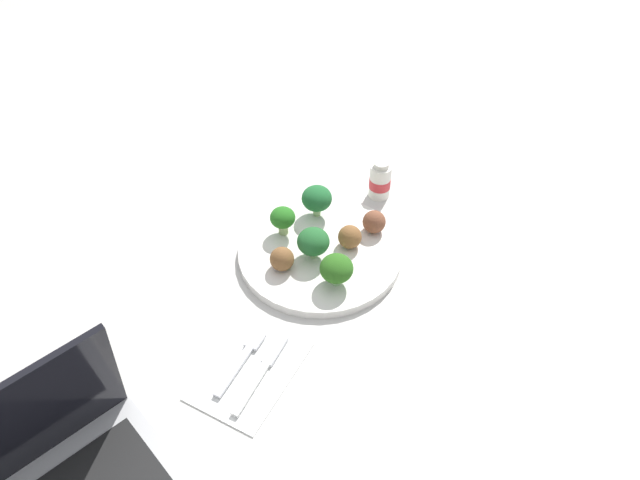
% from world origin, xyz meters
% --- Properties ---
extents(ground_plane, '(4.00, 4.00, 0.00)m').
position_xyz_m(ground_plane, '(0.00, 0.00, 0.00)').
color(ground_plane, beige).
extents(plate, '(0.28, 0.28, 0.02)m').
position_xyz_m(plate, '(0.00, 0.00, 0.01)').
color(plate, white).
rests_on(plate, ground_plane).
extents(broccoli_floret_front_left, '(0.05, 0.05, 0.06)m').
position_xyz_m(broccoli_floret_front_left, '(-0.02, 0.00, 0.05)').
color(broccoli_floret_front_left, '#9ABE7E').
rests_on(broccoli_floret_front_left, plate).
extents(broccoli_floret_front_right, '(0.05, 0.05, 0.06)m').
position_xyz_m(broccoli_floret_front_right, '(-0.05, -0.06, 0.05)').
color(broccoli_floret_front_right, '#93C683').
rests_on(broccoli_floret_front_right, plate).
extents(broccoli_floret_far_rim, '(0.04, 0.04, 0.05)m').
position_xyz_m(broccoli_floret_far_rim, '(-0.00, 0.07, 0.05)').
color(broccoli_floret_far_rim, '#A0B977').
rests_on(broccoli_floret_far_rim, plate).
extents(broccoli_floret_mid_right, '(0.05, 0.05, 0.06)m').
position_xyz_m(broccoli_floret_mid_right, '(0.07, 0.05, 0.05)').
color(broccoli_floret_mid_right, '#9EC482').
rests_on(broccoli_floret_mid_right, plate).
extents(meatball_center, '(0.04, 0.04, 0.04)m').
position_xyz_m(meatball_center, '(0.03, -0.04, 0.04)').
color(meatball_center, brown).
rests_on(meatball_center, plate).
extents(meatball_near_rim, '(0.04, 0.04, 0.04)m').
position_xyz_m(meatball_near_rim, '(0.09, -0.06, 0.04)').
color(meatball_near_rim, brown).
rests_on(meatball_near_rim, plate).
extents(meatball_back_right, '(0.04, 0.04, 0.04)m').
position_xyz_m(meatball_back_right, '(-0.07, 0.03, 0.04)').
color(meatball_back_right, brown).
rests_on(meatball_back_right, plate).
extents(napkin, '(0.18, 0.13, 0.01)m').
position_xyz_m(napkin, '(-0.25, -0.03, 0.00)').
color(napkin, white).
rests_on(napkin, ground_plane).
extents(fork, '(0.12, 0.03, 0.01)m').
position_xyz_m(fork, '(-0.25, -0.02, 0.01)').
color(fork, silver).
rests_on(fork, napkin).
extents(knife, '(0.15, 0.03, 0.01)m').
position_xyz_m(knife, '(-0.24, -0.05, 0.01)').
color(knife, white).
rests_on(knife, napkin).
extents(yogurt_bottle, '(0.04, 0.04, 0.08)m').
position_xyz_m(yogurt_bottle, '(0.19, -0.01, 0.04)').
color(yogurt_bottle, white).
rests_on(yogurt_bottle, ground_plane).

